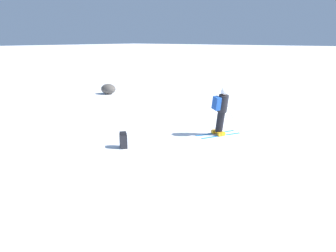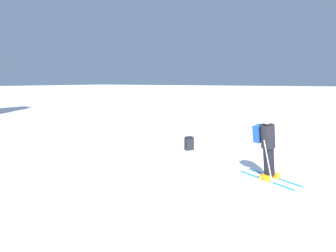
% 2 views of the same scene
% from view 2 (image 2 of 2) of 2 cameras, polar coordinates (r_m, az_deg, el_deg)
% --- Properties ---
extents(ground_plane, '(300.00, 300.00, 0.00)m').
position_cam_2_polar(ground_plane, '(6.14, 18.95, -15.08)').
color(ground_plane, white).
extents(skier, '(1.37, 1.64, 1.74)m').
position_cam_2_polar(skier, '(7.11, 20.77, -3.69)').
color(skier, '#1E7AC6').
rests_on(skier, ground).
extents(spare_backpack, '(0.37, 0.36, 0.50)m').
position_cam_2_polar(spare_backpack, '(9.77, 4.62, -3.81)').
color(spare_backpack, black).
rests_on(spare_backpack, ground).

